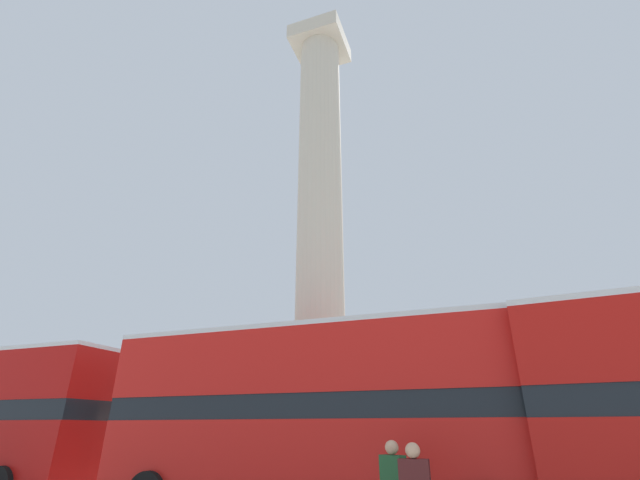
# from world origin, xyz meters

# --- Properties ---
(monument_column) EXTENTS (5.38, 5.38, 22.64)m
(monument_column) POSITION_xyz_m (0.00, 0.00, 8.37)
(monument_column) COLOR #BCB29E
(monument_column) RESTS_ON ground_plane
(bus_b) EXTENTS (10.65, 2.87, 4.31)m
(bus_b) POSITION_xyz_m (1.85, -5.31, 2.38)
(bus_b) COLOR red
(bus_b) RESTS_ON ground_plane
(street_lamp) EXTENTS (0.46, 0.46, 5.09)m
(street_lamp) POSITION_xyz_m (-3.52, -2.15, 3.08)
(street_lamp) COLOR black
(street_lamp) RESTS_ON ground_plane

